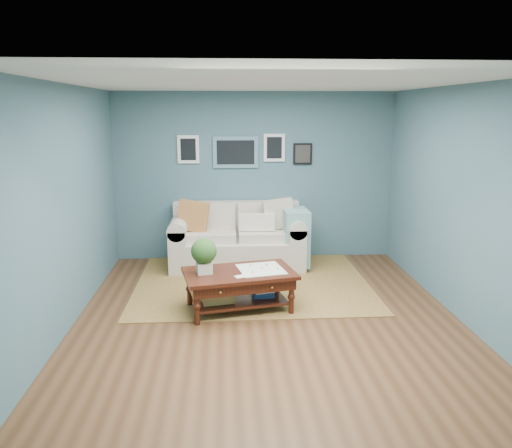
{
  "coord_description": "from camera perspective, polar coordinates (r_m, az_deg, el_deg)",
  "views": [
    {
      "loc": [
        -0.48,
        -5.54,
        2.41
      ],
      "look_at": [
        -0.07,
        1.0,
        0.91
      ],
      "focal_mm": 35.0,
      "sensor_mm": 36.0,
      "label": 1
    }
  ],
  "objects": [
    {
      "name": "loveseat",
      "position": [
        7.83,
        -1.5,
        -1.65
      ],
      "size": [
        2.12,
        0.96,
        1.09
      ],
      "color": "beige",
      "rests_on": "ground"
    },
    {
      "name": "room_shell",
      "position": [
        5.72,
        1.27,
        2.33
      ],
      "size": [
        5.0,
        5.02,
        2.7
      ],
      "color": "brown",
      "rests_on": "ground"
    },
    {
      "name": "area_rug",
      "position": [
        7.16,
        -0.41,
        -6.72
      ],
      "size": [
        3.26,
        2.61,
        0.01
      ],
      "primitive_type": "cube",
      "color": "brown",
      "rests_on": "ground"
    },
    {
      "name": "coffee_table",
      "position": [
        6.1,
        -2.59,
        -6.23
      ],
      "size": [
        1.45,
        1.03,
        0.92
      ],
      "rotation": [
        0.0,
        0.0,
        0.21
      ],
      "color": "black",
      "rests_on": "ground"
    }
  ]
}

